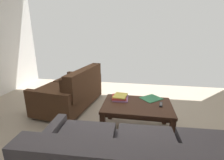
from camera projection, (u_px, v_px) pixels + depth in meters
ground_plane at (110, 129)px, 2.58m from camera, size 5.86×4.92×0.01m
loveseat_near at (72, 91)px, 3.27m from camera, size 1.06×1.54×0.83m
coffee_table at (137, 108)px, 2.43m from camera, size 1.03×0.68×0.46m
book_stack at (120, 97)px, 2.60m from camera, size 0.27×0.29×0.06m
tv_remote at (161, 104)px, 2.38m from camera, size 0.07×0.16×0.02m
loose_magazine at (151, 98)px, 2.62m from camera, size 0.40×0.40×0.01m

